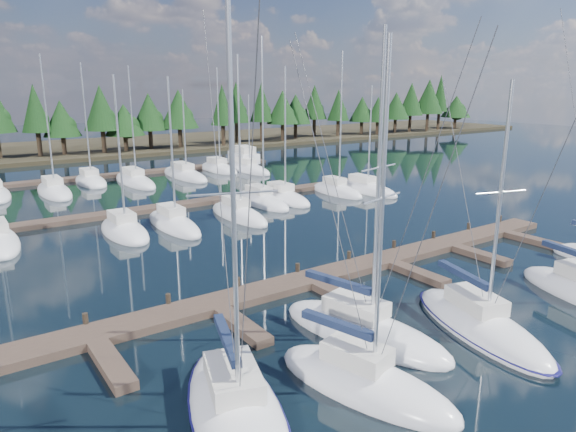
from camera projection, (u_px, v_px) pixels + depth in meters
ground at (214, 234)px, 39.07m from camera, size 260.00×260.00×0.00m
far_shore at (54, 150)px, 86.85m from camera, size 220.00×30.00×0.60m
main_dock at (315, 283)px, 28.93m from camera, size 44.00×6.13×0.90m
back_docks at (131, 190)px, 54.64m from camera, size 50.00×21.80×0.40m
front_sailboat_1 at (236, 411)px, 17.46m from camera, size 5.76×9.63×14.44m
front_sailboat_2 at (364, 382)px, 19.12m from camera, size 4.55×8.02×13.41m
front_sailboat_3 at (363, 330)px, 23.16m from camera, size 4.81×9.08×14.10m
front_sailboat_4 at (480, 325)px, 23.71m from camera, size 5.26×9.48×12.08m
back_sailboat_rows at (149, 196)px, 51.36m from camera, size 45.22×31.80×16.05m
motor_yacht_right at (244, 164)px, 70.51m from camera, size 4.43×10.21×4.96m
tree_line at (51, 111)px, 76.45m from camera, size 188.47×12.18×12.82m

